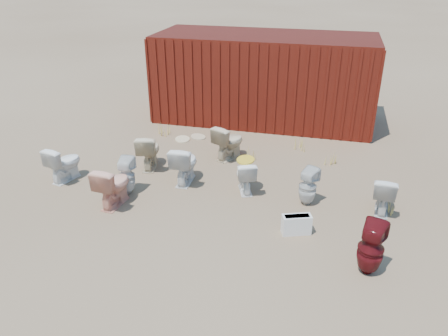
% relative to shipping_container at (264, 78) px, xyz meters
% --- Properties ---
extents(ground, '(100.00, 100.00, 0.00)m').
position_rel_shipping_container_xyz_m(ground, '(0.00, -5.20, -1.20)').
color(ground, brown).
rests_on(ground, ground).
extents(shipping_container, '(6.00, 2.40, 2.40)m').
position_rel_shipping_container_xyz_m(shipping_container, '(0.00, 0.00, 0.00)').
color(shipping_container, '#4A100C').
rests_on(shipping_container, ground).
extents(toilet_front_a, '(0.62, 0.85, 0.78)m').
position_rel_shipping_container_xyz_m(toilet_front_a, '(-3.42, -4.89, -0.81)').
color(toilet_front_a, white).
rests_on(toilet_front_a, ground).
extents(toilet_front_pink, '(0.54, 0.85, 0.82)m').
position_rel_shipping_container_xyz_m(toilet_front_pink, '(-1.93, -5.58, -0.79)').
color(toilet_front_pink, '#F1A68B').
rests_on(toilet_front_pink, ground).
extents(toilet_front_c, '(0.49, 0.83, 0.83)m').
position_rel_shipping_container_xyz_m(toilet_front_c, '(-0.92, -4.35, -0.78)').
color(toilet_front_c, white).
rests_on(toilet_front_c, ground).
extents(toilet_front_maroon, '(0.49, 0.50, 0.86)m').
position_rel_shipping_container_xyz_m(toilet_front_maroon, '(2.73, -6.46, -0.77)').
color(toilet_front_maroon, '#5A0F13').
rests_on(toilet_front_maroon, ground).
extents(toilet_front_e, '(0.47, 0.75, 0.74)m').
position_rel_shipping_container_xyz_m(toilet_front_e, '(3.05, -4.55, -0.83)').
color(toilet_front_e, silver).
rests_on(toilet_front_e, ground).
extents(toilet_back_a, '(0.37, 0.38, 0.77)m').
position_rel_shipping_container_xyz_m(toilet_back_a, '(-1.89, -5.10, -0.82)').
color(toilet_back_a, silver).
rests_on(toilet_back_a, ground).
extents(toilet_back_beige_left, '(0.59, 0.86, 0.81)m').
position_rel_shipping_container_xyz_m(toilet_back_beige_left, '(-1.92, -3.89, -0.80)').
color(toilet_back_beige_left, beige).
rests_on(toilet_back_beige_left, ground).
extents(toilet_back_beige_right, '(0.77, 0.93, 0.83)m').
position_rel_shipping_container_xyz_m(toilet_back_beige_right, '(-0.30, -2.95, -0.79)').
color(toilet_back_beige_right, beige).
rests_on(toilet_back_beige_right, ground).
extents(toilet_back_yellowlid, '(0.60, 0.77, 0.69)m').
position_rel_shipping_container_xyz_m(toilet_back_yellowlid, '(0.40, -4.43, -0.86)').
color(toilet_back_yellowlid, white).
rests_on(toilet_back_yellowlid, ground).
extents(toilet_back_e, '(0.46, 0.46, 0.75)m').
position_rel_shipping_container_xyz_m(toilet_back_e, '(1.66, -4.64, -0.82)').
color(toilet_back_e, silver).
rests_on(toilet_back_e, ground).
extents(yellow_lid, '(0.35, 0.44, 0.02)m').
position_rel_shipping_container_xyz_m(yellow_lid, '(0.40, -4.43, -0.50)').
color(yellow_lid, gold).
rests_on(yellow_lid, toilet_back_yellowlid).
extents(loose_tank, '(0.54, 0.36, 0.35)m').
position_rel_shipping_container_xyz_m(loose_tank, '(1.57, -5.69, -1.02)').
color(loose_tank, white).
rests_on(loose_tank, ground).
extents(loose_lid_near, '(0.53, 0.60, 0.02)m').
position_rel_shipping_container_xyz_m(loose_lid_near, '(-1.75, -2.15, -1.19)').
color(loose_lid_near, beige).
rests_on(loose_lid_near, ground).
extents(loose_lid_far, '(0.59, 0.58, 0.02)m').
position_rel_shipping_container_xyz_m(loose_lid_far, '(-1.40, -1.89, -1.19)').
color(loose_lid_far, '#C0AF8B').
rests_on(loose_lid_far, ground).
extents(weed_clump_a, '(0.36, 0.36, 0.34)m').
position_rel_shipping_container_xyz_m(weed_clump_a, '(-2.37, -1.92, -1.03)').
color(weed_clump_a, tan).
rests_on(weed_clump_a, ground).
extents(weed_clump_b, '(0.32, 0.32, 0.26)m').
position_rel_shipping_container_xyz_m(weed_clump_b, '(0.23, -2.88, -1.07)').
color(weed_clump_b, tan).
rests_on(weed_clump_b, ground).
extents(weed_clump_c, '(0.36, 0.36, 0.33)m').
position_rel_shipping_container_xyz_m(weed_clump_c, '(2.02, -2.67, -1.04)').
color(weed_clump_c, tan).
rests_on(weed_clump_c, ground).
extents(weed_clump_d, '(0.30, 0.30, 0.23)m').
position_rel_shipping_container_xyz_m(weed_clump_d, '(-0.51, -1.89, -1.09)').
color(weed_clump_d, tan).
rests_on(weed_clump_d, ground).
extents(weed_clump_e, '(0.34, 0.34, 0.28)m').
position_rel_shipping_container_xyz_m(weed_clump_e, '(1.32, -2.00, -1.06)').
color(weed_clump_e, tan).
rests_on(weed_clump_e, ground).
extents(weed_clump_f, '(0.28, 0.28, 0.25)m').
position_rel_shipping_container_xyz_m(weed_clump_f, '(3.14, -4.56, -1.07)').
color(weed_clump_f, tan).
rests_on(weed_clump_f, ground).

